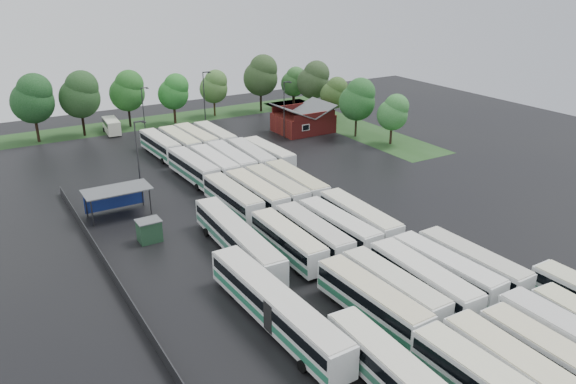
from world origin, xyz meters
TOP-DOWN VIEW (x-y plane):
  - ground at (0.00, 0.00)m, footprint 160.00×160.00m
  - brick_building at (24.00, 42.77)m, footprint 10.07×8.60m
  - wash_shed at (-17.20, 22.02)m, footprint 8.20×4.20m
  - utility_hut at (-16.20, 12.60)m, footprint 2.70×2.20m
  - grass_strip_north at (2.00, 64.80)m, footprint 80.00×10.00m
  - grass_strip_east at (34.00, 42.80)m, footprint 10.00×50.00m
  - west_fence at (-22.20, 8.00)m, footprint 0.10×50.00m
  - bus_r0c1 at (-1.38, -25.96)m, footprint 2.88×12.93m
  - bus_r0c2 at (2.11, -26.33)m, footprint 2.67×12.44m
  - bus_r0c3 at (5.24, -25.89)m, footprint 2.78×12.92m
  - bus_r1c0 at (-4.33, -12.75)m, footprint 3.15×12.73m
  - bus_r1c1 at (-1.29, -12.10)m, footprint 2.79×12.24m
  - bus_r1c2 at (1.93, -12.58)m, footprint 3.00×12.86m
  - bus_r1c3 at (5.25, -12.22)m, footprint 3.09×12.56m
  - bus_r1c4 at (8.48, -12.66)m, footprint 2.98×12.39m
  - bus_r2c0 at (-4.59, 1.14)m, footprint 2.73×12.25m
  - bus_r2c1 at (-1.32, 1.13)m, footprint 2.79×12.42m
  - bus_r2c2 at (2.06, 1.08)m, footprint 2.89×12.47m
  - bus_r2c3 at (5.37, 1.52)m, footprint 3.08×12.98m
  - bus_r3c0 at (-4.35, 15.14)m, footprint 2.76×12.36m
  - bus_r3c1 at (-1.11, 14.77)m, footprint 2.90×12.72m
  - bus_r3c2 at (2.00, 14.96)m, footprint 2.86×12.74m
  - bus_r3c3 at (5.13, 15.07)m, footprint 2.97×12.90m
  - bus_r4c0 at (-4.23, 28.62)m, footprint 3.16×12.84m
  - bus_r4c1 at (-1.02, 28.28)m, footprint 2.70×12.58m
  - bus_r4c2 at (1.92, 28.60)m, footprint 3.01×12.89m
  - bus_r4c3 at (5.24, 28.40)m, footprint 3.35×12.85m
  - bus_r4c4 at (8.35, 28.47)m, footprint 2.95×12.35m
  - bus_r5c0 at (-4.50, 42.23)m, footprint 3.08×12.33m
  - bus_r5c1 at (-1.22, 41.87)m, footprint 2.99×12.51m
  - bus_r5c2 at (1.84, 42.12)m, footprint 3.15×12.67m
  - bus_r5c3 at (5.23, 41.86)m, footprint 2.75×12.41m
  - artic_bus_west_b at (-9.02, 4.38)m, footprint 3.33×18.65m
  - artic_bus_west_c at (-12.15, -9.32)m, footprint 3.28×19.40m
  - minibus at (-7.76, 60.43)m, footprint 2.84×6.50m
  - tree_north_0 at (-20.40, 61.63)m, footprint 7.47×7.47m
  - tree_north_1 at (-12.40, 61.49)m, footprint 7.35×7.35m
  - tree_north_2 at (-3.16, 63.46)m, footprint 6.75×6.75m
  - tree_north_3 at (5.45, 61.40)m, footprint 6.07×6.06m
  - tree_north_4 at (14.80, 62.91)m, footprint 5.89×5.89m
  - tree_north_5 at (25.17, 61.28)m, footprint 7.43×7.43m
  - tree_north_6 at (33.08, 60.73)m, footprint 5.52×5.52m
  - tree_east_0 at (33.18, 27.72)m, footprint 5.42×5.42m
  - tree_east_1 at (30.70, 34.72)m, footprint 6.61×6.61m
  - tree_east_2 at (33.87, 46.40)m, footprint 5.47×5.46m
  - tree_east_3 at (33.80, 53.84)m, footprint 6.82×6.82m
  - tree_east_4 at (33.93, 61.69)m, footprint 4.85×4.82m
  - lamp_post_ne at (18.74, 40.82)m, footprint 1.60×0.31m
  - lamp_post_nw at (-12.87, 25.74)m, footprint 1.66×0.32m
  - lamp_post_back_w at (-3.17, 54.03)m, footprint 1.44×0.28m
  - lamp_post_back_e at (9.37, 55.31)m, footprint 1.67×0.33m
  - puddle_0 at (-4.52, -19.75)m, footprint 4.52×4.52m
  - puddle_1 at (7.37, -23.46)m, footprint 4.40×4.40m
  - puddle_2 at (-5.86, 2.50)m, footprint 7.14×7.14m
  - puddle_3 at (3.42, -3.20)m, footprint 4.68×4.68m
  - puddle_4 at (12.34, -15.37)m, footprint 3.96×3.96m

SIDE VIEW (x-z plane):
  - ground at x=0.00m, z-range 0.00..0.00m
  - puddle_0 at x=-4.52m, z-range 0.00..0.01m
  - puddle_1 at x=7.37m, z-range 0.00..0.01m
  - puddle_2 at x=-5.86m, z-range 0.00..0.01m
  - puddle_3 at x=3.42m, z-range 0.00..0.01m
  - puddle_4 at x=12.34m, z-range 0.00..0.01m
  - grass_strip_north at x=2.00m, z-range 0.00..0.01m
  - grass_strip_east at x=34.00m, z-range 0.00..0.01m
  - west_fence at x=-22.20m, z-range 0.00..1.20m
  - utility_hut at x=-16.20m, z-range 0.01..2.63m
  - minibus at x=-7.76m, z-range 0.15..2.92m
  - brick_building at x=24.00m, z-range -0.83..4.56m
  - bus_r1c1 at x=-1.29m, z-range 0.17..3.57m
  - bus_r2c0 at x=-4.59m, z-range 0.17..3.57m
  - bus_r5c0 at x=-4.50m, z-range 0.17..3.58m
  - bus_r4c4 at x=8.35m, z-range 0.17..3.59m
  - bus_r1c4 at x=8.48m, z-range 0.17..3.60m
  - bus_r3c0 at x=-4.35m, z-range 0.17..3.60m
  - bus_r2c1 at x=-1.32m, z-range 0.17..3.62m
  - bus_r5c3 at x=5.23m, z-range 0.17..3.62m
  - bus_r2c2 at x=2.06m, z-range 0.17..3.63m
  - bus_r0c2 at x=2.11m, z-range 0.17..3.63m
  - bus_r5c1 at x=-1.22m, z-range 0.17..3.64m
  - bus_r1c3 at x=5.25m, z-range 0.17..3.65m
  - artic_bus_west_b at x=-9.02m, z-range 0.19..3.63m
  - bus_r4c1 at x=-1.02m, z-range 0.17..3.67m
  - bus_r5c2 at x=1.84m, z-range 0.18..3.68m
  - bus_r1c0 at x=-4.33m, z-range 0.18..3.69m
  - bus_r3c1 at x=-1.11m, z-range 0.18..3.71m
  - bus_r3c2 at x=2.00m, z-range 0.18..3.71m
  - bus_r4c3 at x=5.24m, z-range 0.18..3.72m
  - bus_r4c0 at x=-4.23m, z-range 0.18..3.73m
  - bus_r1c2 at x=1.93m, z-range 0.18..3.74m
  - bus_r4c2 at x=1.92m, z-range 0.18..3.75m
  - bus_r3c3 at x=5.13m, z-range 0.18..3.76m
  - bus_r0c1 at x=-1.38m, z-range 0.18..3.77m
  - bus_r2c3 at x=5.37m, z-range 0.18..3.77m
  - bus_r0c3 at x=5.24m, z-range 0.18..3.77m
  - artic_bus_west_c at x=-12.15m, z-range 0.20..3.78m
  - wash_shed at x=-17.20m, z-range 1.20..4.78m
  - tree_east_4 at x=33.93m, z-range 1.14..9.12m
  - lamp_post_back_w at x=-3.17m, z-range 0.75..10.11m
  - tree_east_0 at x=33.18m, z-range 1.28..10.27m
  - tree_east_2 at x=33.87m, z-range 1.29..10.33m
  - tree_north_6 at x=33.08m, z-range 1.31..10.45m
  - lamp_post_ne at x=18.74m, z-range 0.84..11.25m
  - lamp_post_nw at x=-12.87m, z-range 0.87..11.62m
  - tree_north_4 at x=14.80m, z-range 1.40..11.15m
  - lamp_post_back_e at x=9.37m, z-range 0.88..11.75m
  - tree_north_3 at x=5.45m, z-range 1.43..11.48m
  - tree_east_1 at x=30.70m, z-range 1.57..12.52m
  - tree_north_2 at x=-3.16m, z-range 1.60..12.78m
  - tree_east_3 at x=33.80m, z-range 1.62..12.91m
  - tree_north_1 at x=-12.40m, z-range 1.75..13.92m
  - tree_north_5 at x=25.17m, z-range 1.77..14.08m
  - tree_north_0 at x=-20.40m, z-range 1.77..14.14m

